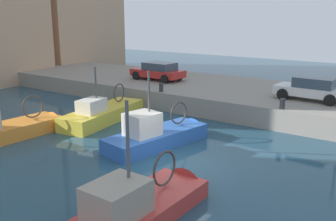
% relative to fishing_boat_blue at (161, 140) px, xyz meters
% --- Properties ---
extents(water_surface, '(80.00, 80.00, 0.00)m').
position_rel_fishing_boat_blue_xyz_m(water_surface, '(-1.88, -1.98, -0.16)').
color(water_surface, navy).
rests_on(water_surface, ground).
extents(quay_wall, '(9.00, 56.00, 1.20)m').
position_rel_fishing_boat_blue_xyz_m(quay_wall, '(9.62, -1.98, 0.44)').
color(quay_wall, gray).
rests_on(quay_wall, ground).
extents(fishing_boat_blue, '(6.39, 2.82, 4.44)m').
position_rel_fishing_boat_blue_xyz_m(fishing_boat_blue, '(0.00, 0.00, 0.00)').
color(fishing_boat_blue, '#2D60B7').
rests_on(fishing_boat_blue, ground).
extents(fishing_boat_red, '(6.61, 2.15, 4.65)m').
position_rel_fishing_boat_blue_xyz_m(fishing_boat_red, '(-6.01, -3.63, 0.01)').
color(fishing_boat_red, '#BC3833').
rests_on(fishing_boat_red, ground).
extents(fishing_boat_yellow, '(7.04, 2.75, 4.10)m').
position_rel_fishing_boat_blue_xyz_m(fishing_boat_yellow, '(1.55, 5.16, -0.06)').
color(fishing_boat_yellow, gold).
rests_on(fishing_boat_yellow, ground).
extents(fishing_boat_orange, '(6.67, 2.33, 4.84)m').
position_rel_fishing_boat_blue_xyz_m(fishing_boat_orange, '(-3.67, 6.77, -0.02)').
color(fishing_boat_orange, orange).
rests_on(fishing_boat_orange, ground).
extents(parked_car_red, '(2.17, 4.20, 1.35)m').
position_rel_fishing_boat_blue_xyz_m(parked_car_red, '(9.04, 6.93, 1.73)').
color(parked_car_red, red).
rests_on(parked_car_red, quay_wall).
extents(parked_car_white, '(2.03, 4.03, 1.36)m').
position_rel_fishing_boat_blue_xyz_m(parked_car_white, '(8.53, -4.64, 1.74)').
color(parked_car_white, silver).
rests_on(parked_car_white, quay_wall).
extents(mooring_bollard_mid, '(0.28, 0.28, 0.55)m').
position_rel_fishing_boat_blue_xyz_m(mooring_bollard_mid, '(5.47, -3.98, 1.32)').
color(mooring_bollard_mid, '#2D2D33').
rests_on(mooring_bollard_mid, quay_wall).
extents(mooring_bollard_north, '(0.28, 0.28, 0.55)m').
position_rel_fishing_boat_blue_xyz_m(mooring_bollard_north, '(5.47, 4.02, 1.32)').
color(mooring_bollard_north, '#2D2D33').
rests_on(mooring_bollard_north, quay_wall).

